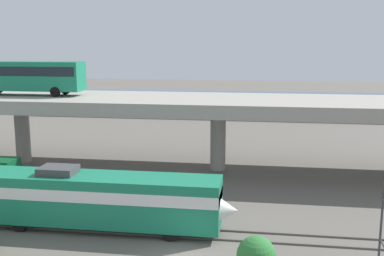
{
  "coord_description": "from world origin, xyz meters",
  "views": [
    {
      "loc": [
        4.05,
        -24.32,
        12.31
      ],
      "look_at": [
        -2.25,
        17.91,
        4.45
      ],
      "focal_mm": 43.56,
      "sensor_mm": 36.0,
      "label": 1
    }
  ],
  "objects_px": {
    "transit_bus_on_overpass": "(25,75)",
    "parked_car_0": "(135,100)",
    "parked_car_1": "(248,102)",
    "train_locomotive": "(111,198)",
    "parked_car_3": "(233,105)"
  },
  "relations": [
    {
      "from": "parked_car_0",
      "to": "transit_bus_on_overpass",
      "type": "bearing_deg",
      "value": 88.14
    },
    {
      "from": "transit_bus_on_overpass",
      "to": "train_locomotive",
      "type": "bearing_deg",
      "value": -48.58
    },
    {
      "from": "parked_car_0",
      "to": "parked_car_3",
      "type": "xyz_separation_m",
      "value": [
        17.92,
        -3.5,
        0.0
      ]
    },
    {
      "from": "transit_bus_on_overpass",
      "to": "parked_car_0",
      "type": "distance_m",
      "value": 37.62
    },
    {
      "from": "train_locomotive",
      "to": "parked_car_3",
      "type": "distance_m",
      "value": 49.58
    },
    {
      "from": "train_locomotive",
      "to": "parked_car_1",
      "type": "distance_m",
      "value": 53.18
    },
    {
      "from": "parked_car_0",
      "to": "train_locomotive",
      "type": "bearing_deg",
      "value": 103.64
    },
    {
      "from": "train_locomotive",
      "to": "transit_bus_on_overpass",
      "type": "height_order",
      "value": "transit_bus_on_overpass"
    },
    {
      "from": "transit_bus_on_overpass",
      "to": "parked_car_3",
      "type": "xyz_separation_m",
      "value": [
        19.12,
        33.43,
        -7.06
      ]
    },
    {
      "from": "parked_car_1",
      "to": "parked_car_3",
      "type": "bearing_deg",
      "value": -124.41
    },
    {
      "from": "transit_bus_on_overpass",
      "to": "parked_car_0",
      "type": "relative_size",
      "value": 2.95
    },
    {
      "from": "parked_car_0",
      "to": "parked_car_1",
      "type": "bearing_deg",
      "value": 179.55
    },
    {
      "from": "parked_car_3",
      "to": "parked_car_0",
      "type": "bearing_deg",
      "value": -11.06
    },
    {
      "from": "train_locomotive",
      "to": "parked_car_0",
      "type": "distance_m",
      "value": 54.35
    },
    {
      "from": "parked_car_1",
      "to": "parked_car_3",
      "type": "distance_m",
      "value": 4.06
    }
  ]
}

